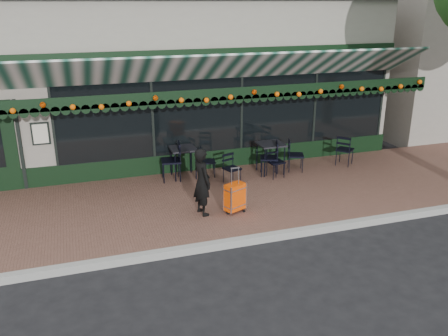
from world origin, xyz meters
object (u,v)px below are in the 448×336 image
object	(u,v)px
chair_a_left	(269,158)
chair_a_right	(296,155)
woman	(202,182)
chair_b_front	(232,169)
cafe_table_b	(183,151)
chair_a_front	(276,162)
chair_a_extra	(345,150)
suitcase	(235,197)
chair_b_right	(208,162)
chair_b_left	(171,161)
cafe_table_a	(271,146)

from	to	relation	value
chair_a_left	chair_a_right	bearing A→B (deg)	116.32
woman	chair_b_front	distance (m)	1.96
cafe_table_b	chair_b_front	bearing A→B (deg)	-37.14
chair_a_front	chair_a_extra	world-z (taller)	chair_a_extra
suitcase	chair_b_front	bearing A→B (deg)	48.81
woman	chair_a_extra	size ratio (longest dim) A/B	1.70
chair_a_extra	chair_b_right	size ratio (longest dim) A/B	1.11
woman	chair_b_left	bearing A→B (deg)	-7.65
cafe_table_b	cafe_table_a	bearing A→B (deg)	-9.56
woman	cafe_table_a	size ratio (longest dim) A/B	1.80
cafe_table_a	chair_b_front	world-z (taller)	cafe_table_a
woman	cafe_table_a	xyz separation A→B (m)	(2.41, 1.93, -0.00)
chair_a_left	chair_b_front	world-z (taller)	chair_a_left
woman	chair_b_left	distance (m)	2.22
chair_a_front	cafe_table_b	bearing A→B (deg)	153.98
suitcase	cafe_table_a	distance (m)	2.71
woman	cafe_table_a	distance (m)	3.09
chair_a_front	chair_b_front	world-z (taller)	chair_a_front
cafe_table_a	chair_b_right	distance (m)	1.71
chair_a_extra	cafe_table_a	bearing A→B (deg)	47.16
cafe_table_a	cafe_table_b	distance (m)	2.30
chair_b_left	chair_b_right	size ratio (longest dim) A/B	1.30
chair_a_left	woman	bearing A→B (deg)	-32.30
cafe_table_b	chair_a_extra	bearing A→B (deg)	-5.50
chair_b_right	chair_b_front	world-z (taller)	chair_b_right
cafe_table_a	chair_a_left	world-z (taller)	chair_a_left
cafe_table_b	chair_a_left	distance (m)	2.24
chair_a_front	chair_b_left	world-z (taller)	chair_b_left
chair_a_left	chair_a_right	size ratio (longest dim) A/B	1.08
chair_b_left	chair_a_extra	bearing A→B (deg)	93.21
chair_a_right	chair_a_extra	bearing A→B (deg)	-68.48
chair_a_right	chair_b_right	size ratio (longest dim) A/B	1.10
suitcase	chair_a_right	distance (m)	3.13
woman	chair_a_left	bearing A→B (deg)	-65.44
cafe_table_a	cafe_table_b	size ratio (longest dim) A/B	1.03
cafe_table_b	chair_a_left	bearing A→B (deg)	-14.08
chair_a_extra	cafe_table_b	bearing A→B (deg)	42.93
woman	chair_a_left	size ratio (longest dim) A/B	1.59
woman	chair_b_front	bearing A→B (deg)	-51.32
chair_a_front	chair_b_right	size ratio (longest dim) A/B	1.04
chair_a_left	chair_a_front	size ratio (longest dim) A/B	1.14
suitcase	chair_b_right	world-z (taller)	suitcase
cafe_table_a	chair_a_extra	distance (m)	2.24
chair_a_left	cafe_table_b	bearing A→B (deg)	-84.11
woman	cafe_table_b	distance (m)	2.32
suitcase	chair_b_left	distance (m)	2.50
chair_a_right	woman	bearing A→B (deg)	141.76
suitcase	chair_a_left	bearing A→B (deg)	25.58
suitcase	cafe_table_a	size ratio (longest dim) A/B	1.24
chair_a_front	suitcase	bearing A→B (deg)	-143.23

